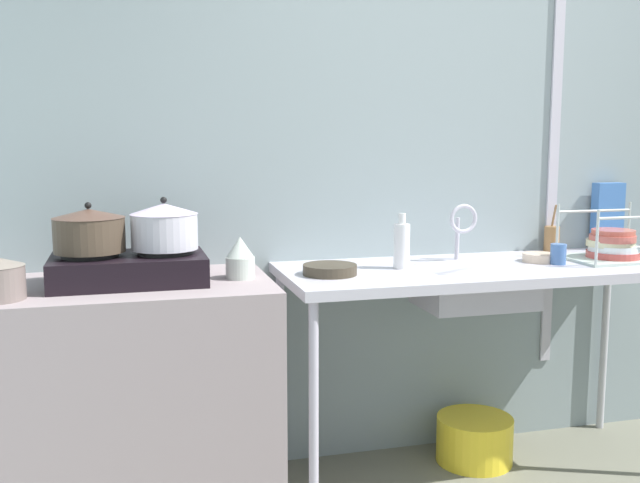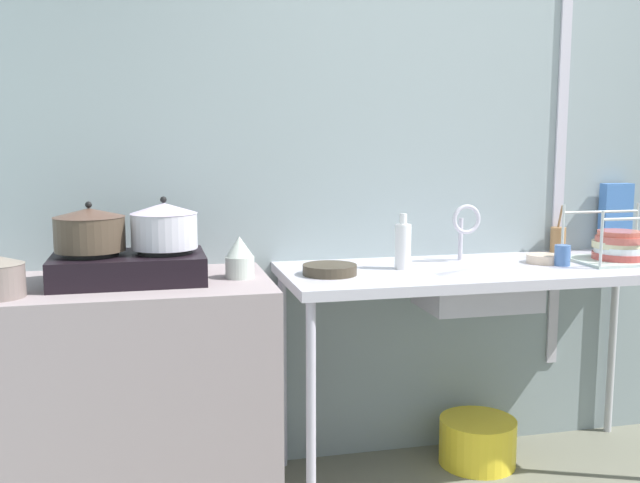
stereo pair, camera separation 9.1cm
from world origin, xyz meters
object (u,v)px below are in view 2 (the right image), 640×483
object	(u,v)px
pot_on_left_burner	(90,229)
cereal_box	(615,217)
faucet	(465,223)
pot_on_right_burner	(164,225)
bucket_on_floor	(477,441)
bottle_by_sink	(403,245)
small_bowl_on_drainboard	(543,259)
cup_by_rack	(562,255)
frying_pan	(330,270)
dish_rack	(619,248)
stove	(129,267)
sink_basin	(477,287)
utensil_jar	(558,239)
percolator	(240,258)

from	to	relation	value
pot_on_left_burner	cereal_box	world-z (taller)	cereal_box
pot_on_left_burner	cereal_box	bearing A→B (deg)	6.57
faucet	pot_on_right_burner	bearing A→B (deg)	-173.97
cereal_box	bucket_on_floor	bearing A→B (deg)	-166.88
bottle_by_sink	small_bowl_on_drainboard	bearing A→B (deg)	-0.08
cup_by_rack	small_bowl_on_drainboard	world-z (taller)	cup_by_rack
faucet	bucket_on_floor	xyz separation A→B (m)	(0.07, -0.04, -0.97)
pot_on_right_burner	small_bowl_on_drainboard	distance (m)	1.59
bottle_by_sink	frying_pan	bearing A→B (deg)	-170.30
cereal_box	bottle_by_sink	bearing A→B (deg)	-167.79
dish_rack	bottle_by_sink	distance (m)	0.96
cup_by_rack	cereal_box	distance (m)	0.59
stove	cereal_box	distance (m)	2.24
sink_basin	utensil_jar	xyz separation A→B (m)	(0.53, 0.27, 0.15)
cereal_box	utensil_jar	size ratio (longest dim) A/B	1.44
small_bowl_on_drainboard	bucket_on_floor	world-z (taller)	small_bowl_on_drainboard
dish_rack	bucket_on_floor	distance (m)	1.04
frying_pan	utensil_jar	bearing A→B (deg)	14.17
sink_basin	utensil_jar	world-z (taller)	utensil_jar
percolator	faucet	distance (m)	1.00
pot_on_right_burner	bucket_on_floor	world-z (taller)	pot_on_right_burner
pot_on_left_burner	cup_by_rack	world-z (taller)	pot_on_left_burner
sink_basin	bucket_on_floor	world-z (taller)	sink_basin
small_bowl_on_drainboard	pot_on_right_burner	bearing A→B (deg)	-179.10
bottle_by_sink	cup_by_rack	bearing A→B (deg)	-6.79
utensil_jar	dish_rack	bearing A→B (deg)	-68.50
pot_on_right_burner	utensil_jar	distance (m)	1.82
percolator	utensil_jar	distance (m)	1.54
pot_on_left_burner	bottle_by_sink	bearing A→B (deg)	1.22
dish_rack	stove	bearing A→B (deg)	179.31
stove	frying_pan	world-z (taller)	stove
faucet	cup_by_rack	world-z (taller)	faucet
frying_pan	cup_by_rack	bearing A→B (deg)	-1.48
stove	faucet	world-z (taller)	faucet
pot_on_right_burner	percolator	size ratio (longest dim) A/B	1.55
frying_pan	dish_rack	distance (m)	1.28
pot_on_left_burner	percolator	bearing A→B (deg)	-1.35
cup_by_rack	bucket_on_floor	xyz separation A→B (m)	(-0.28, 0.15, -0.85)
faucet	bottle_by_sink	xyz separation A→B (m)	(-0.32, -0.11, -0.07)
pot_on_right_burner	small_bowl_on_drainboard	bearing A→B (deg)	0.90
sink_basin	stove	bearing A→B (deg)	179.67
pot_on_left_burner	small_bowl_on_drainboard	distance (m)	1.85
dish_rack	utensil_jar	size ratio (longest dim) A/B	1.78
pot_on_left_burner	small_bowl_on_drainboard	xyz separation A→B (m)	(1.84, 0.02, -0.18)
pot_on_right_burner	cup_by_rack	size ratio (longest dim) A/B	2.86
frying_pan	dish_rack	size ratio (longest dim) A/B	0.54
frying_pan	cup_by_rack	world-z (taller)	cup_by_rack
sink_basin	bottle_by_sink	bearing A→B (deg)	173.84
dish_rack	cereal_box	xyz separation A→B (m)	(0.19, 0.30, 0.10)
pot_on_right_burner	sink_basin	size ratio (longest dim) A/B	0.54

